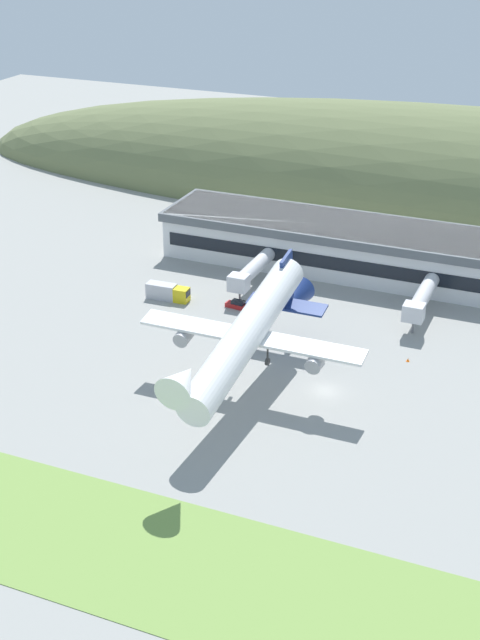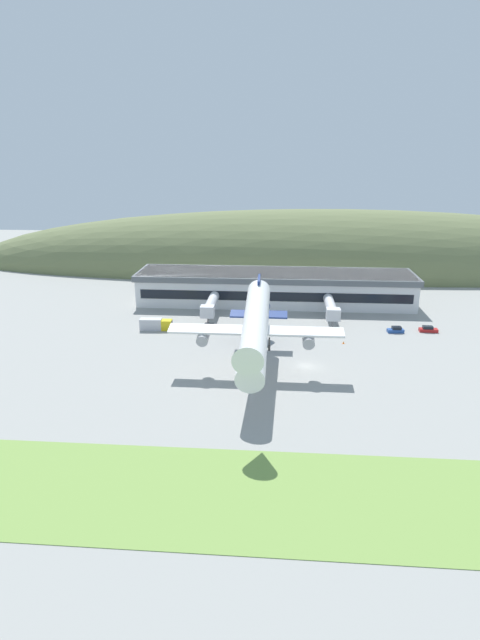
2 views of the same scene
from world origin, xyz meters
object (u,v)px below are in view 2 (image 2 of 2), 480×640
jetway_0 (210,305)px  cargo_airplane (255,327)px  jetway_1 (331,308)px  service_car_1 (209,327)px  fuel_truck (156,324)px  traffic_cone_0 (343,342)px  terminal_building (275,286)px  service_car_0 (396,330)px  service_car_2 (428,329)px

jetway_0 → cargo_airplane: 36.46m
jetway_1 → service_car_1: bearing=-166.2°
jetway_1 → fuel_truck: 44.38m
fuel_truck → traffic_cone_0: size_ratio=13.74×
jetway_1 → terminal_building: bearing=130.8°
cargo_airplane → service_car_0: (32.88, 27.04, -9.18)m
traffic_cone_0 → service_car_1: bearing=166.6°
terminal_building → service_car_0: 38.00m
terminal_building → jetway_0: (-16.45, -16.87, -1.17)m
service_car_1 → fuel_truck: fuel_truck is taller
terminal_building → service_car_0: size_ratio=19.75×
cargo_airplane → service_car_0: 43.54m
jetway_0 → service_car_2: bearing=-5.6°
terminal_building → service_car_2: bearing=-30.5°
service_car_0 → service_car_2: size_ratio=0.90×
service_car_0 → service_car_1: (-45.61, -1.00, -0.04)m
traffic_cone_0 → cargo_airplane: bearing=-136.4°
cargo_airplane → terminal_building: bearing=86.4°
terminal_building → service_car_2: size_ratio=17.81×
service_car_0 → service_car_2: (7.99, 1.10, -0.03)m
terminal_building → jetway_1: size_ratio=4.93×
service_car_0 → fuel_truck: bearing=-177.5°
jetway_1 → service_car_0: size_ratio=4.00×
cargo_airplane → jetway_1: bearing=62.1°
service_car_1 → service_car_0: bearing=1.3°
fuel_truck → service_car_1: bearing=6.8°
terminal_building → cargo_airplane: cargo_airplane is taller
service_car_1 → fuel_truck: (-12.90, -1.53, 0.79)m
fuel_truck → terminal_building: bearing=41.9°
fuel_truck → traffic_cone_0: 45.40m
service_car_2 → traffic_cone_0: size_ratio=7.64×
jetway_0 → service_car_1: jetway_0 is taller
service_car_0 → service_car_1: size_ratio=0.94×
service_car_1 → jetway_0: bearing=93.9°
jetway_1 → cargo_airplane: (-17.75, -33.52, 5.80)m
jetway_1 → traffic_cone_0: bearing=-84.0°
cargo_airplane → jetway_0: bearing=111.6°
traffic_cone_0 → jetway_1: bearing=96.0°
terminal_building → service_car_0: (29.66, -23.31, -4.54)m
service_car_1 → service_car_2: (53.60, 2.10, 0.01)m
service_car_2 → fuel_truck: fuel_truck is taller
cargo_airplane → fuel_truck: bearing=136.3°
cargo_airplane → fuel_truck: 36.45m
jetway_0 → fuel_truck: (-12.39, -8.97, -2.62)m
service_car_0 → fuel_truck: fuel_truck is taller
terminal_building → traffic_cone_0: terminal_building is taller
jetway_0 → service_car_1: (0.51, -7.44, -3.41)m
terminal_building → jetway_1: bearing=-49.2°
terminal_building → service_car_1: (-15.94, -24.31, -4.58)m
service_car_0 → jetway_0: bearing=172.1°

